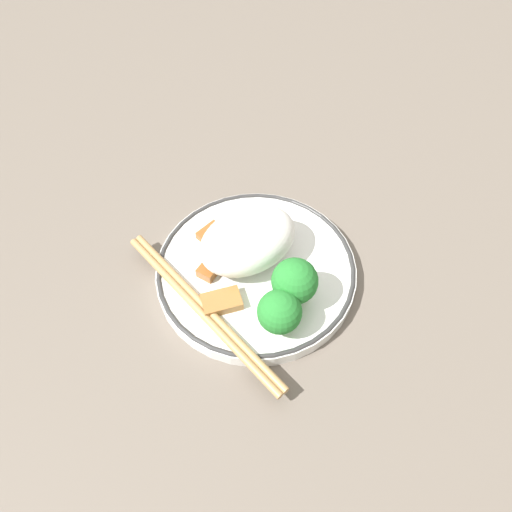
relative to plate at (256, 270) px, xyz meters
The scene contains 10 objects.
ground_plane 0.01m from the plate, ahead, with size 3.00×3.00×0.00m, color #665B51.
plate is the anchor object (origin of this frame).
rice_mound 0.04m from the plate, 105.77° to the left, with size 0.11×0.08×0.06m.
broccoli_back_left 0.08m from the plate, 104.83° to the right, with size 0.04×0.04×0.05m.
broccoli_back_center 0.07m from the plate, 79.51° to the right, with size 0.05×0.05×0.06m.
meat_near_front 0.06m from the plate, 108.28° to the left, with size 0.03×0.03×0.01m.
meat_near_left 0.05m from the plate, 152.34° to the left, with size 0.04×0.03×0.01m.
meat_near_right 0.06m from the plate, 51.30° to the left, with size 0.03×0.03×0.01m.
meat_near_back 0.06m from the plate, 158.67° to the right, with size 0.04×0.03×0.01m.
chopsticks 0.08m from the plate, 167.11° to the right, with size 0.06×0.23×0.01m.
Camera 1 is at (-0.16, -0.26, 0.45)m, focal length 35.00 mm.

